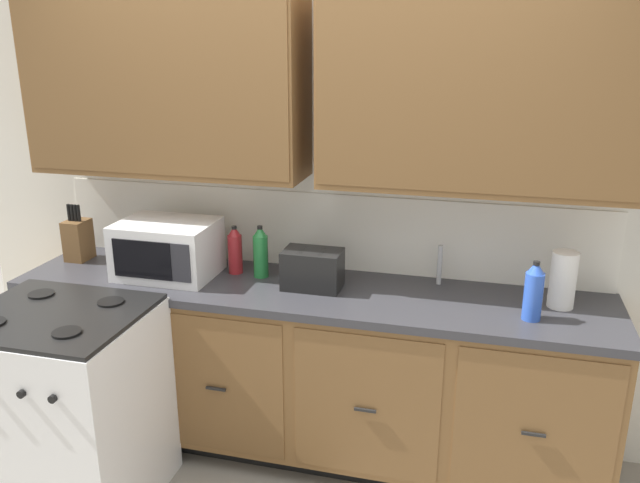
{
  "coord_description": "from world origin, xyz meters",
  "views": [
    {
      "loc": [
        0.81,
        -2.51,
        2.09
      ],
      "look_at": [
        0.08,
        0.27,
        1.16
      ],
      "focal_mm": 36.29,
      "sensor_mm": 36.0,
      "label": 1
    }
  ],
  "objects_px": {
    "toaster": "(313,269)",
    "stove_range": "(66,408)",
    "microwave": "(167,249)",
    "paper_towel_roll": "(563,280)",
    "bottle_red": "(235,250)",
    "bottle_green": "(261,252)",
    "knife_block": "(78,239)",
    "bottle_blue": "(534,291)"
  },
  "relations": [
    {
      "from": "bottle_blue",
      "to": "paper_towel_roll",
      "type": "bearing_deg",
      "value": 52.65
    },
    {
      "from": "bottle_green",
      "to": "bottle_red",
      "type": "relative_size",
      "value": 1.06
    },
    {
      "from": "bottle_blue",
      "to": "bottle_red",
      "type": "height_order",
      "value": "bottle_blue"
    },
    {
      "from": "microwave",
      "to": "paper_towel_roll",
      "type": "xyz_separation_m",
      "value": [
        1.9,
        0.08,
        -0.01
      ]
    },
    {
      "from": "stove_range",
      "to": "paper_towel_roll",
      "type": "bearing_deg",
      "value": 18.16
    },
    {
      "from": "paper_towel_roll",
      "to": "stove_range",
      "type": "bearing_deg",
      "value": -161.84
    },
    {
      "from": "toaster",
      "to": "paper_towel_roll",
      "type": "distance_m",
      "value": 1.14
    },
    {
      "from": "microwave",
      "to": "toaster",
      "type": "distance_m",
      "value": 0.76
    },
    {
      "from": "stove_range",
      "to": "knife_block",
      "type": "relative_size",
      "value": 3.06
    },
    {
      "from": "bottle_red",
      "to": "microwave",
      "type": "bearing_deg",
      "value": -159.87
    },
    {
      "from": "toaster",
      "to": "stove_range",
      "type": "bearing_deg",
      "value": -147.25
    },
    {
      "from": "bottle_blue",
      "to": "bottle_green",
      "type": "relative_size",
      "value": 0.99
    },
    {
      "from": "microwave",
      "to": "paper_towel_roll",
      "type": "bearing_deg",
      "value": 2.41
    },
    {
      "from": "paper_towel_roll",
      "to": "toaster",
      "type": "bearing_deg",
      "value": -176.82
    },
    {
      "from": "toaster",
      "to": "bottle_green",
      "type": "height_order",
      "value": "bottle_green"
    },
    {
      "from": "knife_block",
      "to": "bottle_green",
      "type": "distance_m",
      "value": 1.05
    },
    {
      "from": "toaster",
      "to": "paper_towel_roll",
      "type": "height_order",
      "value": "paper_towel_roll"
    },
    {
      "from": "bottle_green",
      "to": "microwave",
      "type": "bearing_deg",
      "value": -168.02
    },
    {
      "from": "paper_towel_roll",
      "to": "bottle_green",
      "type": "height_order",
      "value": "bottle_green"
    },
    {
      "from": "microwave",
      "to": "bottle_red",
      "type": "height_order",
      "value": "microwave"
    },
    {
      "from": "bottle_green",
      "to": "stove_range",
      "type": "bearing_deg",
      "value": -134.06
    },
    {
      "from": "bottle_red",
      "to": "knife_block",
      "type": "bearing_deg",
      "value": -178.64
    },
    {
      "from": "stove_range",
      "to": "bottle_green",
      "type": "distance_m",
      "value": 1.15
    },
    {
      "from": "toaster",
      "to": "knife_block",
      "type": "height_order",
      "value": "knife_block"
    },
    {
      "from": "stove_range",
      "to": "bottle_blue",
      "type": "relative_size",
      "value": 3.59
    },
    {
      "from": "bottle_blue",
      "to": "bottle_green",
      "type": "distance_m",
      "value": 1.32
    },
    {
      "from": "microwave",
      "to": "bottle_green",
      "type": "distance_m",
      "value": 0.47
    },
    {
      "from": "stove_range",
      "to": "bottle_red",
      "type": "distance_m",
      "value": 1.08
    },
    {
      "from": "paper_towel_roll",
      "to": "bottle_green",
      "type": "xyz_separation_m",
      "value": [
        -1.44,
        0.02,
        0.0
      ]
    },
    {
      "from": "microwave",
      "to": "paper_towel_roll",
      "type": "distance_m",
      "value": 1.9
    },
    {
      "from": "stove_range",
      "to": "microwave",
      "type": "distance_m",
      "value": 0.88
    },
    {
      "from": "microwave",
      "to": "bottle_red",
      "type": "xyz_separation_m",
      "value": [
        0.32,
        0.12,
        -0.02
      ]
    },
    {
      "from": "paper_towel_roll",
      "to": "knife_block",
      "type": "bearing_deg",
      "value": 179.65
    },
    {
      "from": "toaster",
      "to": "knife_block",
      "type": "xyz_separation_m",
      "value": [
        -1.34,
        0.08,
        0.02
      ]
    },
    {
      "from": "toaster",
      "to": "bottle_red",
      "type": "distance_m",
      "value": 0.45
    },
    {
      "from": "bottle_blue",
      "to": "stove_range",
      "type": "bearing_deg",
      "value": -165.3
    },
    {
      "from": "bottle_blue",
      "to": "knife_block",
      "type": "bearing_deg",
      "value": 175.38
    },
    {
      "from": "stove_range",
      "to": "bottle_red",
      "type": "relative_size",
      "value": 3.79
    },
    {
      "from": "knife_block",
      "to": "stove_range",
      "type": "bearing_deg",
      "value": -63.62
    },
    {
      "from": "microwave",
      "to": "bottle_blue",
      "type": "distance_m",
      "value": 1.77
    },
    {
      "from": "stove_range",
      "to": "bottle_red",
      "type": "height_order",
      "value": "bottle_red"
    },
    {
      "from": "knife_block",
      "to": "paper_towel_roll",
      "type": "distance_m",
      "value": 2.48
    }
  ]
}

